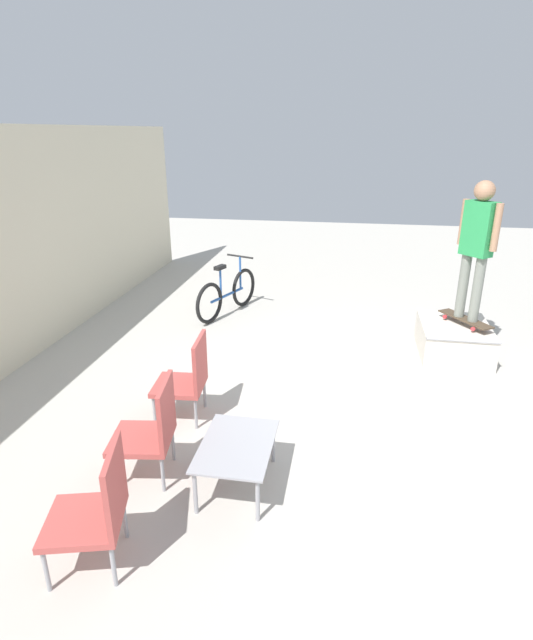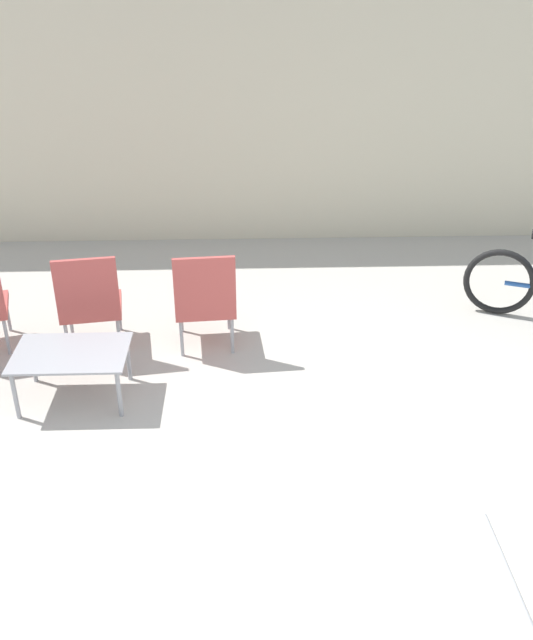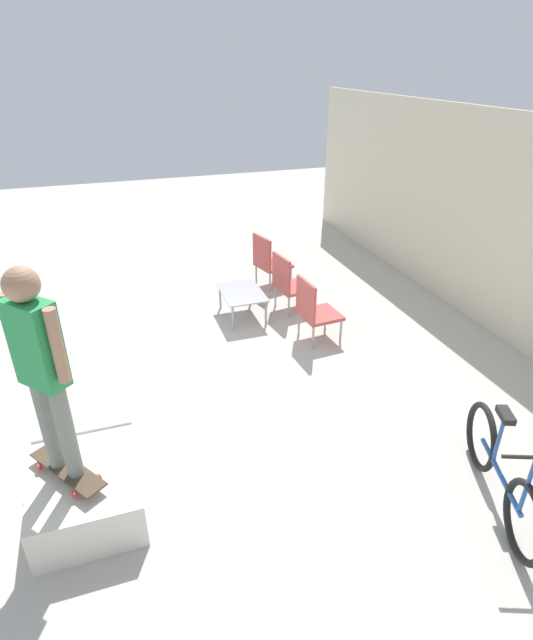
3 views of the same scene
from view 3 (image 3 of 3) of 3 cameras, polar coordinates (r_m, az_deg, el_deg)
The scene contains 10 objects.
ground_plane at distance 6.25m, azimuth -9.41°, elevation -7.68°, with size 24.00×24.00×0.00m, color #B7B2A8.
house_wall_back at distance 7.58m, azimuth 26.50°, elevation 8.92°, with size 12.00×0.06×3.00m.
skate_ramp_box at distance 4.89m, azimuth -19.75°, elevation -17.95°, with size 1.12×0.90×0.47m.
skateboard_on_ramp at distance 4.69m, azimuth -21.78°, elevation -15.56°, with size 0.79×0.63×0.07m.
person_skater at distance 4.06m, azimuth -24.46°, elevation -4.16°, with size 0.45×0.41×1.81m.
coffee_table at distance 7.64m, azimuth -2.82°, elevation 2.92°, with size 0.88×0.61×0.42m.
patio_chair_left at distance 8.66m, azimuth 0.25°, elevation 6.86°, with size 0.64×0.64×0.93m.
patio_chair_center at distance 7.80m, azimuth 2.58°, elevation 4.38°, with size 0.59×0.59×0.93m.
patio_chair_right at distance 6.97m, azimuth 5.47°, elevation 1.27°, with size 0.56×0.56×0.93m.
bicycle at distance 5.03m, azimuth 25.22°, elevation -15.52°, with size 1.58×0.72×0.93m.
Camera 3 is at (5.07, -0.64, 3.60)m, focal length 28.00 mm.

